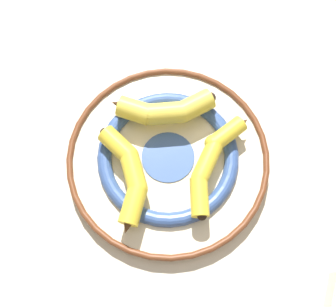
# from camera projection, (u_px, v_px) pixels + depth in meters

# --- Properties ---
(ground_plane) EXTENTS (2.80, 2.80, 0.00)m
(ground_plane) POSITION_uv_depth(u_px,v_px,m) (177.00, 176.00, 0.72)
(ground_plane) COLOR beige
(decorative_bowl) EXTENTS (0.37, 0.37, 0.04)m
(decorative_bowl) POSITION_uv_depth(u_px,v_px,m) (168.00, 158.00, 0.72)
(decorative_bowl) COLOR beige
(decorative_bowl) RESTS_ON ground_plane
(banana_a) EXTENTS (0.11, 0.19, 0.03)m
(banana_a) POSITION_uv_depth(u_px,v_px,m) (213.00, 162.00, 0.68)
(banana_a) COLOR yellow
(banana_a) RESTS_ON decorative_bowl
(banana_b) EXTENTS (0.19, 0.10, 0.03)m
(banana_b) POSITION_uv_depth(u_px,v_px,m) (129.00, 175.00, 0.67)
(banana_b) COLOR yellow
(banana_b) RESTS_ON decorative_bowl
(banana_c) EXTENTS (0.13, 0.17, 0.04)m
(banana_c) POSITION_uv_depth(u_px,v_px,m) (164.00, 110.00, 0.71)
(banana_c) COLOR yellow
(banana_c) RESTS_ON decorative_bowl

